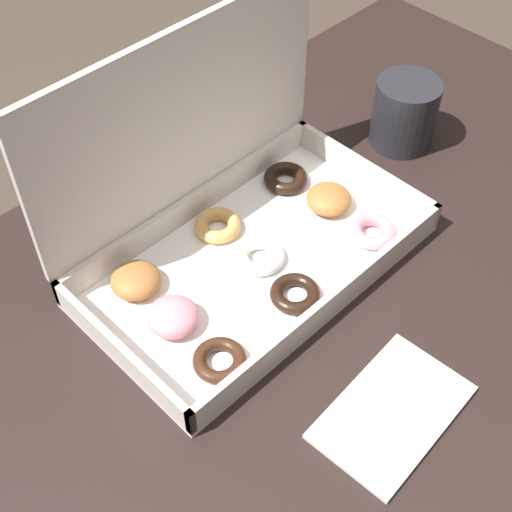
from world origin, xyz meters
TOP-DOWN VIEW (x-y plane):
  - dining_table at (0.00, 0.00)m, footprint 1.17×0.71m
  - donut_box at (-0.03, 0.11)m, footprint 0.40×0.24m
  - coffee_mug at (0.28, 0.09)m, footprint 0.09×0.09m
  - paper_napkin at (-0.07, -0.17)m, footprint 0.17×0.11m

SIDE VIEW (x-z plane):
  - dining_table at x=0.00m, z-range 0.27..1.05m
  - paper_napkin at x=-0.07m, z-range 0.78..0.79m
  - coffee_mug at x=0.28m, z-range 0.78..0.88m
  - donut_box at x=-0.03m, z-range 0.71..0.97m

